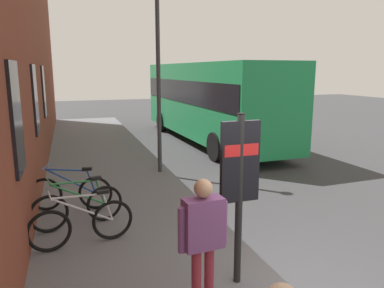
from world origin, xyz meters
The scene contains 10 objects.
ground centered at (6.00, -1.00, 0.00)m, with size 60.00×60.00×0.00m, color #38383A.
sidewalk_pavement centered at (8.00, 1.75, 0.06)m, with size 24.00×3.50×0.12m, color slate.
station_facade centered at (8.99, 3.80, 3.64)m, with size 22.00×0.65×7.28m.
bicycle_under_window centered at (2.45, 2.66, 0.51)m, with size 0.48×1.76×0.97m.
bicycle_mid_rack centered at (3.29, 2.71, 0.51)m, with size 0.56×1.74×0.97m.
bicycle_end_of_row centered at (4.23, 2.83, 0.51)m, with size 0.59×1.73×0.97m.
transit_info_sign centered at (0.60, 0.64, 1.72)m, with size 0.10×0.55×2.40m.
city_bus centered at (11.11, -3.00, 1.92)m, with size 10.58×2.91×3.35m.
pedestrian_by_facade centered at (0.18, 1.32, 1.16)m, with size 0.28×0.64×1.70m.
street_lamp centered at (6.61, 0.30, 3.28)m, with size 0.28×0.28×5.35m.
Camera 1 is at (-3.71, 2.77, 3.07)m, focal length 34.53 mm.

